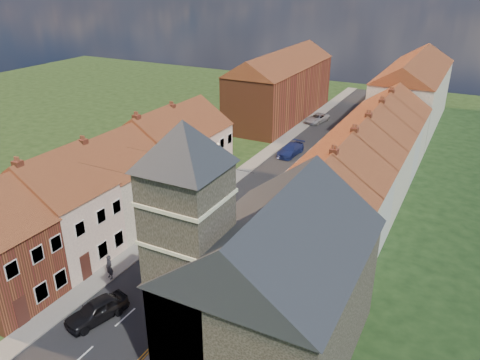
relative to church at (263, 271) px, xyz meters
The scene contains 23 objects.
ground 11.54m from the church, 160.45° to the right, with size 160.00×160.00×0.00m, color #325022.
road 28.87m from the church, 109.33° to the left, with size 7.00×90.00×0.02m, color black.
pavement_left 30.57m from the church, 117.29° to the left, with size 1.80×90.00×0.12m, color #9B948D.
pavement_right 27.75m from the church, 100.53° to the left, with size 1.80×90.00×0.12m, color #9B948D.
church is the anchor object (origin of this frame).
cottage_r_tudor 9.48m from the church, 90.57° to the left, with size 8.30×5.20×9.00m.
cottage_r_white_near 14.84m from the church, 90.23° to the left, with size 8.30×6.00×9.00m.
cottage_r_cream_mid 20.22m from the church, 90.17° to the left, with size 8.30×5.20×9.00m.
cottage_r_pink 25.61m from the church, 90.13° to the left, with size 8.30×6.00×9.00m.
cottage_r_white_far 31.00m from the church, 90.11° to the left, with size 8.30×5.20×9.00m.
cottage_r_cream_far 36.40m from the church, 90.09° to the left, with size 8.30×6.00×9.00m.
cottage_l_cream 18.84m from the church, behind, with size 8.30×6.30×9.10m.
cottage_l_white 20.61m from the church, 155.20° to the left, with size 8.30×6.90×8.80m.
cottage_l_brick_mid 23.81m from the church, 141.73° to the left, with size 8.30×5.70×9.10m.
cottage_l_pink 27.78m from the church, 132.28° to the left, with size 8.30×6.30×8.80m.
block_right_far 51.68m from the church, 90.07° to the left, with size 8.30×24.20×10.50m.
block_left_far 50.27m from the church, 111.79° to the left, with size 8.30×24.20×10.50m.
lamppost 21.38m from the church, 128.30° to the left, with size 0.88×0.15×6.00m.
car_near 12.24m from the church, 168.16° to the right, with size 1.70×4.23×1.44m, color black.
car_far 34.07m from the church, 108.91° to the left, with size 1.94×4.78×1.39m, color navy.
car_distant 48.62m from the church, 105.06° to the left, with size 2.19×4.75×1.32m, color #B3B4BB.
pedestrian_left 14.04m from the church, behind, with size 0.69×0.45×1.90m, color #232228.
pedestrian_right 17.00m from the church, 105.19° to the left, with size 0.75×0.59×1.55m, color #2A2422.
Camera 1 is at (18.15, -16.33, 20.99)m, focal length 35.00 mm.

